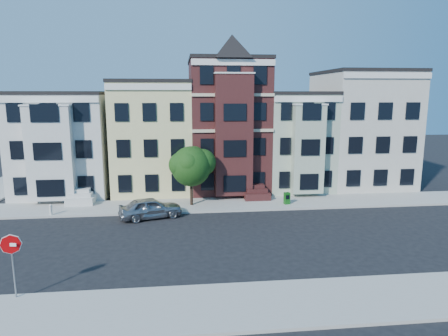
{
  "coord_description": "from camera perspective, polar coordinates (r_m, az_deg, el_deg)",
  "views": [
    {
      "loc": [
        -4.51,
        -23.69,
        9.12
      ],
      "look_at": [
        -1.63,
        2.41,
        4.2
      ],
      "focal_mm": 32.0,
      "sensor_mm": 36.0,
      "label": 1
    }
  ],
  "objects": [
    {
      "name": "near_sidewalk",
      "position": [
        18.66,
        8.97,
        -18.52
      ],
      "size": [
        60.0,
        4.0,
        0.15
      ],
      "primitive_type": "cube",
      "color": "#9E9B93",
      "rests_on": "ground"
    },
    {
      "name": "fire_hydrant",
      "position": [
        32.69,
        -23.49,
        -5.62
      ],
      "size": [
        0.29,
        0.29,
        0.66
      ],
      "primitive_type": "cylinder",
      "rotation": [
        0.0,
        0.0,
        0.29
      ],
      "color": "beige",
      "rests_on": "far_sidewalk"
    },
    {
      "name": "newspaper_box",
      "position": [
        33.29,
        8.98,
        -4.29
      ],
      "size": [
        0.51,
        0.47,
        0.96
      ],
      "primitive_type": "cube",
      "rotation": [
        0.0,
        0.0,
        0.22
      ],
      "color": "#135C16",
      "rests_on": "far_sidewalk"
    },
    {
      "name": "stop_sign",
      "position": [
        20.27,
        -27.95,
        -11.8
      ],
      "size": [
        0.92,
        0.3,
        3.33
      ],
      "primitive_type": null,
      "rotation": [
        0.0,
        0.0,
        -0.19
      ],
      "color": "#AF0407",
      "rests_on": "near_sidewalk"
    },
    {
      "name": "parked_car",
      "position": [
        30.15,
        -10.46,
        -5.62
      ],
      "size": [
        4.92,
        3.08,
        1.56
      ],
      "primitive_type": "imported",
      "rotation": [
        0.0,
        0.0,
        1.86
      ],
      "color": "#95969D",
      "rests_on": "ground"
    },
    {
      "name": "house_green",
      "position": [
        40.01,
        9.74,
        3.83
      ],
      "size": [
        6.0,
        9.0,
        9.0
      ],
      "primitive_type": "cube",
      "color": "#A2B097",
      "rests_on": "ground"
    },
    {
      "name": "house_cream",
      "position": [
        42.37,
        18.96,
        5.14
      ],
      "size": [
        8.0,
        9.0,
        11.0
      ],
      "primitive_type": "cube",
      "color": "beige",
      "rests_on": "ground"
    },
    {
      "name": "house_white",
      "position": [
        39.87,
        -21.54,
        3.22
      ],
      "size": [
        8.0,
        9.0,
        9.0
      ],
      "primitive_type": "cube",
      "color": "silver",
      "rests_on": "ground"
    },
    {
      "name": "far_sidewalk",
      "position": [
        33.26,
        1.74,
        -5.17
      ],
      "size": [
        60.0,
        4.0,
        0.15
      ],
      "primitive_type": "cube",
      "color": "#9E9B93",
      "rests_on": "ground"
    },
    {
      "name": "house_yellow",
      "position": [
        38.49,
        -10.0,
        4.31
      ],
      "size": [
        7.0,
        9.0,
        10.0
      ],
      "primitive_type": "cube",
      "color": "beige",
      "rests_on": "ground"
    },
    {
      "name": "street_tree",
      "position": [
        32.22,
        -4.73,
        -0.15
      ],
      "size": [
        5.95,
        5.95,
        5.95
      ],
      "primitive_type": null,
      "rotation": [
        0.0,
        0.0,
        -0.18
      ],
      "color": "#25521A",
      "rests_on": "far_sidewalk"
    },
    {
      "name": "house_brown",
      "position": [
        38.58,
        0.44,
        5.98
      ],
      "size": [
        7.0,
        9.0,
        12.0
      ],
      "primitive_type": "cube",
      "color": "#3C1817",
      "rests_on": "ground"
    },
    {
      "name": "ground",
      "position": [
        25.78,
        4.25,
        -10.13
      ],
      "size": [
        120.0,
        120.0,
        0.0
      ],
      "primitive_type": "plane",
      "color": "black"
    }
  ]
}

